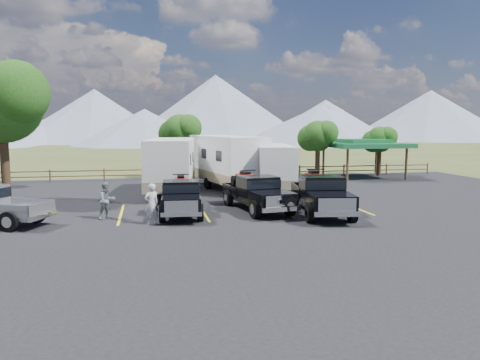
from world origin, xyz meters
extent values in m
plane|color=#404C20|center=(0.00, 0.00, 0.00)|extent=(320.00, 320.00, 0.00)
cube|color=black|center=(0.00, 3.00, 0.02)|extent=(44.00, 34.00, 0.04)
cube|color=yellow|center=(-6.00, 4.00, 0.04)|extent=(0.12, 5.50, 0.01)
cube|color=yellow|center=(-2.00, 4.00, 0.04)|extent=(0.12, 5.50, 0.01)
cube|color=yellow|center=(2.00, 4.00, 0.04)|extent=(0.12, 5.50, 0.01)
cube|color=yellow|center=(6.00, 4.00, 0.04)|extent=(0.12, 5.50, 0.01)
cylinder|color=black|center=(-12.50, 9.00, 2.24)|extent=(0.48, 0.48, 4.48)
sphere|color=#1C4110|center=(-12.50, 9.00, 5.60)|extent=(4.48, 4.48, 4.48)
sphere|color=#1C4110|center=(-11.54, 8.20, 6.08)|extent=(3.52, 3.52, 3.52)
cylinder|color=black|center=(9.00, 17.00, 1.40)|extent=(0.39, 0.39, 2.80)
sphere|color=#1C4110|center=(9.00, 17.00, 3.50)|extent=(2.52, 2.52, 2.52)
sphere|color=#1C4110|center=(9.54, 16.55, 3.77)|extent=(1.98, 1.98, 1.98)
sphere|color=#1C4110|center=(8.50, 17.40, 3.32)|extent=(2.16, 2.16, 2.16)
cylinder|color=black|center=(15.00, 18.00, 1.26)|extent=(0.38, 0.38, 2.52)
sphere|color=#1C4110|center=(15.00, 18.00, 3.15)|extent=(2.24, 2.24, 2.24)
sphere|color=#1C4110|center=(15.48, 17.60, 3.39)|extent=(1.76, 1.76, 1.76)
sphere|color=#1C4110|center=(14.55, 18.35, 2.99)|extent=(1.92, 1.92, 1.92)
cylinder|color=black|center=(-2.00, 19.00, 1.54)|extent=(0.41, 0.41, 3.08)
sphere|color=#1C4110|center=(-2.00, 19.00, 3.85)|extent=(2.80, 2.80, 2.80)
sphere|color=#1C4110|center=(-1.40, 18.50, 4.15)|extent=(2.20, 2.20, 2.20)
sphere|color=#1C4110|center=(-2.56, 19.44, 3.65)|extent=(2.40, 2.40, 2.40)
cylinder|color=brown|center=(-12.00, 18.50, 0.50)|extent=(0.12, 0.12, 1.00)
cylinder|color=brown|center=(-8.00, 18.50, 0.50)|extent=(0.12, 0.12, 1.00)
cylinder|color=brown|center=(-4.00, 18.50, 0.50)|extent=(0.12, 0.12, 1.00)
cylinder|color=brown|center=(0.00, 18.50, 0.50)|extent=(0.12, 0.12, 1.00)
cylinder|color=brown|center=(4.00, 18.50, 0.50)|extent=(0.12, 0.12, 1.00)
cylinder|color=brown|center=(8.00, 18.50, 0.50)|extent=(0.12, 0.12, 1.00)
cylinder|color=brown|center=(12.00, 18.50, 0.50)|extent=(0.12, 0.12, 1.00)
cylinder|color=brown|center=(16.00, 18.50, 0.50)|extent=(0.12, 0.12, 1.00)
cylinder|color=brown|center=(20.00, 18.50, 0.50)|extent=(0.12, 0.12, 1.00)
cube|color=brown|center=(2.00, 18.50, 0.45)|extent=(36.00, 0.06, 0.08)
cube|color=brown|center=(2.00, 18.50, 0.85)|extent=(36.00, 0.06, 0.08)
cylinder|color=brown|center=(10.50, 14.50, 1.30)|extent=(0.20, 0.20, 2.60)
cylinder|color=brown|center=(10.50, 19.50, 1.30)|extent=(0.20, 0.20, 2.60)
cylinder|color=brown|center=(15.50, 14.50, 1.30)|extent=(0.20, 0.20, 2.60)
cylinder|color=brown|center=(15.50, 19.50, 1.30)|extent=(0.20, 0.20, 2.60)
cube|color=#1B6136|center=(13.00, 17.00, 2.75)|extent=(6.20, 6.20, 0.35)
cube|color=#1B6136|center=(13.00, 17.00, 3.05)|extent=(3.50, 3.50, 0.35)
cone|color=gray|center=(-18.00, 112.00, 7.00)|extent=(44.00, 44.00, 14.00)
cone|color=gray|center=(14.00, 108.00, 9.00)|extent=(52.00, 52.00, 18.00)
cone|color=gray|center=(48.00, 114.00, 6.00)|extent=(40.00, 40.00, 12.00)
cone|color=gray|center=(80.00, 110.00, 7.50)|extent=(50.00, 50.00, 15.00)
cone|color=gray|center=(-5.00, 87.00, 4.00)|extent=(32.00, 32.00, 8.00)
cone|color=gray|center=(35.00, 84.00, 4.50)|extent=(40.00, 40.00, 9.00)
cube|color=black|center=(-3.11, 3.37, 0.61)|extent=(2.01, 5.24, 0.32)
cube|color=black|center=(-3.23, 1.64, 0.94)|extent=(1.84, 1.74, 0.45)
cube|color=black|center=(-3.12, 3.26, 1.26)|extent=(1.79, 1.52, 0.90)
cube|color=black|center=(-3.12, 3.26, 1.39)|extent=(1.83, 1.58, 0.41)
cube|color=black|center=(-3.00, 4.98, 0.85)|extent=(1.88, 2.28, 0.50)
cube|color=silver|center=(-3.30, 0.73, 0.90)|extent=(1.44, 0.17, 0.50)
cube|color=silver|center=(-3.30, 0.67, 0.55)|extent=(1.77, 0.28, 0.20)
cube|color=silver|center=(-2.92, 6.06, 0.55)|extent=(1.77, 0.27, 0.20)
cylinder|color=black|center=(-4.08, 1.65, 0.45)|extent=(0.33, 0.83, 0.81)
cylinder|color=black|center=(-2.39, 1.53, 0.45)|extent=(0.33, 0.83, 0.81)
cylinder|color=black|center=(-3.83, 5.20, 0.45)|extent=(0.33, 0.83, 0.81)
cylinder|color=black|center=(-2.14, 5.09, 0.45)|extent=(0.33, 0.83, 0.81)
cube|color=maroon|center=(-3.00, 4.98, 1.46)|extent=(0.71, 1.21, 0.32)
cube|color=black|center=(-3.00, 4.98, 1.69)|extent=(0.41, 0.70, 0.16)
cube|color=maroon|center=(-3.03, 4.49, 1.55)|extent=(0.74, 0.36, 0.20)
cylinder|color=black|center=(-3.03, 4.58, 1.87)|extent=(0.81, 0.11, 0.05)
cylinder|color=black|center=(-3.44, 4.52, 1.28)|extent=(0.27, 0.52, 0.50)
cylinder|color=black|center=(-2.63, 4.46, 1.28)|extent=(0.27, 0.52, 0.50)
cylinder|color=black|center=(-3.37, 5.51, 1.28)|extent=(0.27, 0.52, 0.50)
cylinder|color=black|center=(-2.56, 5.45, 1.28)|extent=(0.27, 0.52, 0.50)
cube|color=black|center=(0.76, 3.67, 0.64)|extent=(2.61, 5.65, 0.34)
cube|color=black|center=(1.06, 1.86, 0.99)|extent=(2.08, 1.99, 0.48)
cube|color=black|center=(0.78, 3.55, 1.33)|extent=(2.01, 1.76, 0.95)
cube|color=black|center=(0.78, 3.55, 1.47)|extent=(2.06, 1.82, 0.43)
cube|color=black|center=(0.48, 5.36, 0.90)|extent=(2.18, 2.55, 0.52)
cube|color=silver|center=(1.21, 0.90, 0.95)|extent=(1.52, 0.32, 0.52)
cube|color=silver|center=(1.22, 0.84, 0.58)|extent=(1.87, 0.47, 0.21)
cube|color=silver|center=(0.30, 6.49, 0.58)|extent=(1.87, 0.45, 0.21)
cylinder|color=black|center=(0.18, 1.66, 0.47)|extent=(0.42, 0.89, 0.86)
cylinder|color=black|center=(1.95, 1.95, 0.47)|extent=(0.42, 0.89, 0.86)
cylinder|color=black|center=(-0.43, 5.38, 0.47)|extent=(0.42, 0.89, 0.86)
cylinder|color=black|center=(1.34, 5.68, 0.47)|extent=(0.42, 0.89, 0.86)
cube|color=maroon|center=(0.48, 5.36, 1.55)|extent=(0.86, 1.33, 0.33)
cube|color=black|center=(0.48, 5.36, 1.78)|extent=(0.49, 0.77, 0.17)
cube|color=maroon|center=(0.57, 4.84, 1.64)|extent=(0.81, 0.45, 0.21)
cylinder|color=black|center=(0.55, 4.94, 1.98)|extent=(0.86, 0.20, 0.06)
cylinder|color=black|center=(0.14, 4.77, 1.36)|extent=(0.33, 0.57, 0.53)
cylinder|color=black|center=(0.99, 4.91, 1.36)|extent=(0.33, 0.57, 0.53)
cylinder|color=black|center=(-0.03, 5.81, 1.36)|extent=(0.33, 0.57, 0.53)
cylinder|color=black|center=(0.82, 5.95, 1.36)|extent=(0.33, 0.57, 0.53)
cube|color=black|center=(3.59, 2.13, 0.68)|extent=(2.70, 6.03, 0.37)
cube|color=black|center=(3.31, 0.19, 1.06)|extent=(2.20, 2.10, 0.51)
cube|color=black|center=(3.58, 2.00, 1.42)|extent=(2.13, 1.85, 1.02)
cube|color=black|center=(3.58, 2.00, 1.57)|extent=(2.18, 1.92, 0.46)
cube|color=black|center=(3.86, 3.94, 0.96)|extent=(2.29, 2.71, 0.56)
cube|color=silver|center=(3.16, -0.84, 1.01)|extent=(1.63, 0.32, 0.56)
cube|color=silver|center=(3.15, -0.90, 0.62)|extent=(2.01, 0.47, 0.22)
cube|color=silver|center=(4.04, 5.16, 0.62)|extent=(2.00, 0.45, 0.22)
cylinder|color=black|center=(2.35, 0.26, 0.50)|extent=(0.44, 0.95, 0.92)
cylinder|color=black|center=(4.25, -0.01, 0.50)|extent=(0.44, 0.95, 0.92)
cylinder|color=black|center=(2.94, 4.26, 0.50)|extent=(0.44, 0.95, 0.92)
cylinder|color=black|center=(4.84, 3.99, 0.50)|extent=(0.44, 0.95, 0.92)
cube|color=maroon|center=(3.86, 3.94, 1.65)|extent=(0.90, 1.42, 0.36)
cube|color=black|center=(3.86, 3.94, 1.91)|extent=(0.51, 0.82, 0.18)
cube|color=maroon|center=(3.78, 3.39, 1.75)|extent=(0.86, 0.47, 0.22)
cylinder|color=black|center=(3.79, 3.49, 2.11)|extent=(0.92, 0.19, 0.06)
cylinder|color=black|center=(3.32, 3.45, 1.45)|extent=(0.35, 0.60, 0.57)
cylinder|color=black|center=(4.23, 3.32, 1.45)|extent=(0.35, 0.60, 0.57)
cylinder|color=black|center=(3.49, 4.57, 1.45)|extent=(0.35, 0.60, 0.57)
cylinder|color=black|center=(4.40, 4.43, 1.45)|extent=(0.35, 0.60, 0.57)
cube|color=silver|center=(-3.19, 10.27, 2.07)|extent=(3.62, 8.28, 2.88)
cube|color=gray|center=(-3.19, 10.27, 0.95)|extent=(3.65, 8.32, 0.64)
cube|color=black|center=(-4.75, 8.46, 2.36)|extent=(0.15, 0.95, 0.64)
cube|color=black|center=(-2.18, 8.11, 2.36)|extent=(0.15, 0.95, 0.64)
cylinder|color=black|center=(-4.34, 10.75, 0.41)|extent=(0.37, 0.78, 0.75)
cylinder|color=black|center=(-1.96, 10.42, 0.41)|extent=(0.37, 0.78, 0.75)
cube|color=black|center=(-3.87, 5.35, 0.57)|extent=(0.39, 1.92, 0.11)
cube|color=silver|center=(0.62, 12.16, 2.14)|extent=(4.30, 8.66, 2.99)
cube|color=gray|center=(0.62, 12.16, 0.98)|extent=(4.33, 8.71, 0.66)
cube|color=black|center=(-0.27, 9.85, 2.44)|extent=(0.23, 0.98, 0.66)
cube|color=black|center=(2.35, 10.40, 2.44)|extent=(0.23, 0.98, 0.66)
cylinder|color=black|center=(-0.67, 12.23, 0.43)|extent=(0.43, 0.81, 0.77)
cylinder|color=black|center=(1.77, 12.74, 0.43)|extent=(0.43, 0.81, 0.77)
cube|color=black|center=(1.67, 7.12, 0.59)|extent=(0.54, 1.98, 0.11)
cube|color=silver|center=(3.49, 10.63, 1.81)|extent=(3.31, 7.24, 2.51)
cube|color=gray|center=(3.49, 10.63, 0.83)|extent=(3.34, 7.28, 0.56)
cube|color=black|center=(2.10, 9.09, 2.06)|extent=(0.15, 0.83, 0.56)
cube|color=black|center=(4.32, 8.73, 2.06)|extent=(0.15, 0.83, 0.56)
cylinder|color=black|center=(2.50, 11.08, 0.37)|extent=(0.33, 0.68, 0.65)
cylinder|color=black|center=(4.57, 10.74, 0.37)|extent=(0.33, 0.68, 0.65)
cube|color=black|center=(2.80, 6.37, 0.50)|extent=(0.38, 1.67, 0.09)
cube|color=gray|center=(-10.06, 1.81, 0.88)|extent=(2.76, 2.52, 0.51)
cube|color=silver|center=(-9.04, 1.37, 0.57)|extent=(0.85, 1.74, 0.20)
cylinder|color=black|center=(-9.56, 2.55, 0.46)|extent=(0.88, 0.59, 0.84)
cylinder|color=black|center=(-10.25, 0.94, 0.46)|extent=(0.88, 0.59, 0.84)
imported|color=#B9B9B9|center=(-4.54, 1.32, 0.94)|extent=(0.77, 0.66, 1.80)
imported|color=slate|center=(-6.56, 2.90, 0.90)|extent=(1.06, 1.02, 1.72)
camera|label=1|loc=(-4.70, -19.18, 4.34)|focal=35.00mm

